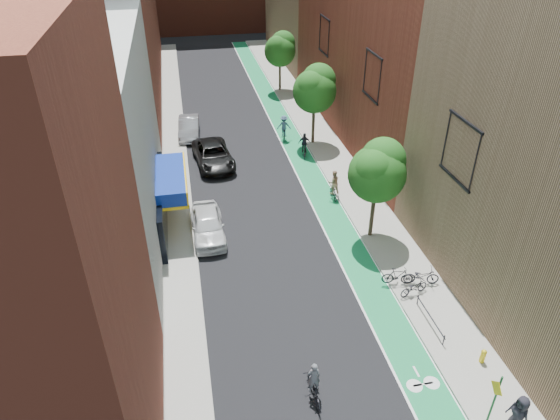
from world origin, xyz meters
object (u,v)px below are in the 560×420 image
parked_car_silver (189,127)px  cyclist_lane_mid (305,148)px  cyclist_lane_near (333,186)px  cyclist_lane_far (284,129)px  pedestrian (519,415)px  fire_hydrant (483,356)px  parked_car_black (213,155)px  cyclist_lead (314,387)px  parked_car_white (208,225)px

parked_car_silver → cyclist_lane_mid: (8.93, -5.99, -0.05)m
cyclist_lane_near → cyclist_lane_far: bearing=-83.6°
cyclist_lane_far → pedestrian: bearing=107.6°
cyclist_lane_near → fire_hydrant: 15.61m
parked_car_black → cyclist_lead: 22.55m
cyclist_lane_mid → cyclist_lane_far: bearing=-61.1°
fire_hydrant → parked_car_silver: bearing=112.4°
cyclist_lane_near → cyclist_lane_mid: cyclist_lane_near is taller
parked_car_black → fire_hydrant: (10.04, -22.24, -0.27)m
parked_car_black → fire_hydrant: size_ratio=8.02×
cyclist_lane_far → fire_hydrant: (3.65, -25.81, -0.45)m
parked_car_silver → pedestrian: 33.43m
parked_car_black → fire_hydrant: parked_car_black is taller
cyclist_lane_mid → parked_car_white: bearing=63.0°
parked_car_black → cyclist_lane_mid: bearing=-5.8°
fire_hydrant → cyclist_lane_mid: bearing=97.0°
cyclist_lane_mid → cyclist_lane_far: 3.71m
parked_car_silver → cyclist_lane_far: size_ratio=2.23×
cyclist_lane_far → parked_car_black: bearing=40.9°
cyclist_lane_mid → pedestrian: size_ratio=1.05×
cyclist_lane_mid → pedestrian: 25.66m
cyclist_lane_near → parked_car_white: bearing=17.4°
parked_car_silver → fire_hydrant: (11.64, -28.22, -0.26)m
pedestrian → parked_car_black: bearing=-169.2°
parked_car_black → cyclist_lane_far: bearing=23.5°
fire_hydrant → cyclist_lane_far: bearing=98.0°
cyclist_lead → cyclist_lane_mid: cyclist_lane_mid is taller
pedestrian → parked_car_white: bearing=-155.6°
cyclist_lead → pedestrian: (7.26, -3.14, 0.46)m
cyclist_lane_mid → fire_hydrant: (2.71, -22.23, -0.21)m
cyclist_lane_far → pedestrian: 29.31m
parked_car_black → cyclist_lane_mid: (7.33, -0.02, -0.06)m
cyclist_lane_near → cyclist_lane_far: (-1.31, 10.38, 0.05)m
parked_car_white → parked_car_black: 9.81m
parked_car_black → cyclist_lane_near: bearing=-47.2°
cyclist_lane_near → fire_hydrant: bearing=97.9°
parked_car_silver → parked_car_black: bearing=-70.8°
parked_car_black → pedestrian: size_ratio=3.09×
cyclist_lane_near → pedestrian: (1.73, -18.77, 0.15)m
cyclist_lead → fire_hydrant: cyclist_lead is taller
parked_car_silver → cyclist_lane_far: (7.99, -2.40, 0.20)m
cyclist_lane_near → pedestrian: size_ratio=1.11×
parked_car_silver → cyclist_lead: bearing=-78.2°
cyclist_lane_mid → cyclist_lead: bearing=91.3°
parked_car_black → cyclist_lead: bearing=-90.2°
parked_car_silver → cyclist_lead: size_ratio=2.50×
parked_car_silver → fire_hydrant: size_ratio=6.63×
parked_car_black → pedestrian: (9.43, -25.58, 0.28)m
parked_car_white → cyclist_lead: size_ratio=2.52×
cyclist_lane_near → fire_hydrant: cyclist_lane_near is taller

